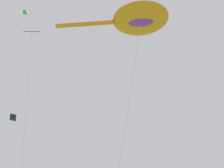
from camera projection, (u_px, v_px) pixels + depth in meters
name	position (u px, v px, depth m)	size (l,w,h in m)	color
big_show_kite	(138.00, 19.00, 22.10)	(10.42, 8.01, 20.43)	orange
small_kite_triangle_green	(11.00, 124.00, 27.49)	(0.87, 4.13, 15.71)	black
small_kite_diamond_red	(31.00, 38.00, 22.32)	(3.83, 1.15, 20.04)	black
small_kite_tiny_distant	(20.00, 20.00, 23.89)	(3.36, 0.77, 22.91)	green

